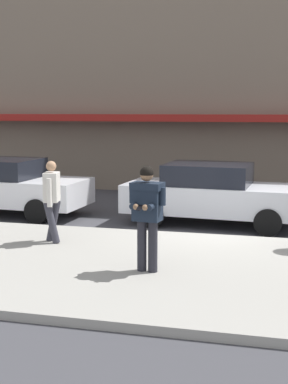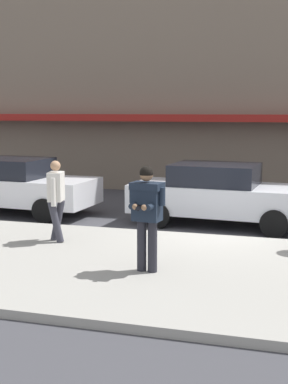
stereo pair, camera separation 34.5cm
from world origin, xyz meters
name	(u,v)px [view 1 (the left image)]	position (x,y,z in m)	size (l,w,h in m)	color
ground_plane	(217,238)	(0.00, 0.00, 0.00)	(80.00, 80.00, 0.00)	#3D3D42
sidewalk	(258,276)	(1.00, -2.85, 0.07)	(32.00, 5.30, 0.14)	#99968E
curb_paint_line	(263,240)	(1.00, 0.05, 0.00)	(28.00, 0.12, 0.01)	silver
parked_sedan_near	(5,186)	(-6.00, 1.40, 0.79)	(4.60, 2.14, 1.54)	silver
parked_sedan_mid	(213,194)	(-0.27, 1.46, 0.79)	(4.62, 2.18, 1.54)	silver
man_texting_on_phone	(147,207)	(-0.84, -3.25, 1.25)	(0.64, 0.62, 1.81)	#23232B
pedestrian_in_light_coat	(52,196)	(-3.23, -1.73, 1.11)	(0.39, 0.59, 1.70)	#33333D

